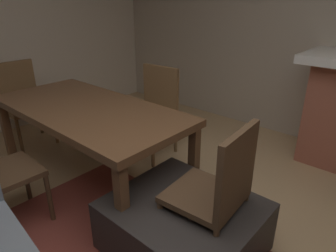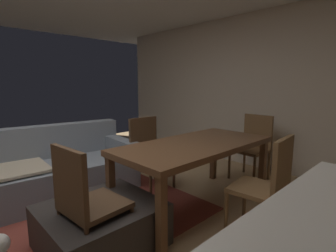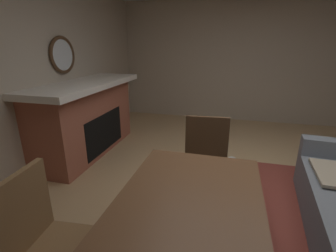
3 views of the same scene
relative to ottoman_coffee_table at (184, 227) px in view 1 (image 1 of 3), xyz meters
The scene contains 6 objects.
ottoman_coffee_table is the anchor object (origin of this frame).
tv_remote 0.24m from the ottoman_coffee_table, 169.89° to the left, with size 0.05×0.16×0.02m, color black.
dining_table 1.23m from the ottoman_coffee_table, ahead, with size 1.83×0.86×0.74m.
dining_chair_east 2.46m from the ottoman_coffee_table, ahead, with size 0.46×0.46×0.93m.
dining_chair_west 0.40m from the ottoman_coffee_table, 152.10° to the right, with size 0.47×0.47×0.93m.
dining_chair_south 1.50m from the ottoman_coffee_table, 38.77° to the right, with size 0.48×0.48×0.93m.
Camera 1 is at (-0.72, 0.86, 1.59)m, focal length 32.21 mm.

